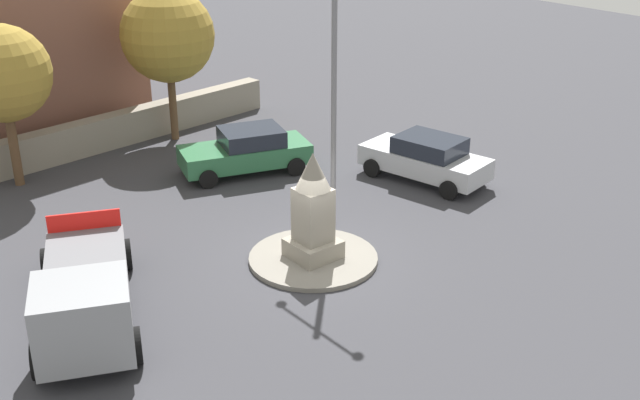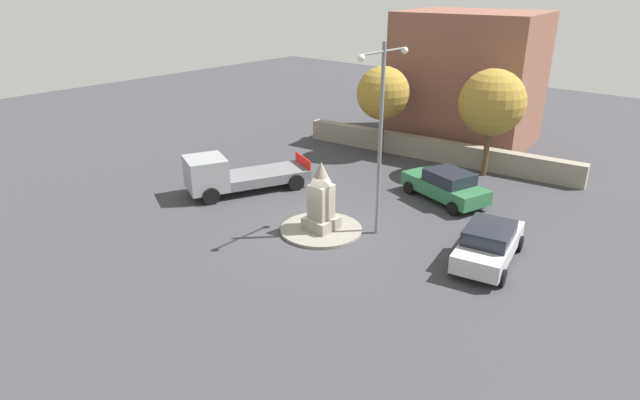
% 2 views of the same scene
% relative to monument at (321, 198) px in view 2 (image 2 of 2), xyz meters
% --- Properties ---
extents(ground_plane, '(80.00, 80.00, 0.00)m').
position_rel_monument_xyz_m(ground_plane, '(0.00, 0.00, -1.53)').
color(ground_plane, '#38383D').
extents(traffic_island, '(3.57, 3.57, 0.13)m').
position_rel_monument_xyz_m(traffic_island, '(0.00, 0.00, -1.46)').
color(traffic_island, gray).
rests_on(traffic_island, ground).
extents(monument, '(1.25, 1.25, 3.04)m').
position_rel_monument_xyz_m(monument, '(0.00, 0.00, 0.00)').
color(monument, gray).
rests_on(monument, traffic_island).
extents(streetlamp, '(3.14, 0.28, 8.00)m').
position_rel_monument_xyz_m(streetlamp, '(-1.42, 1.91, 3.30)').
color(streetlamp, slate).
rests_on(streetlamp, ground).
extents(car_green_parked_left, '(3.10, 4.81, 1.58)m').
position_rel_monument_xyz_m(car_green_parked_left, '(-6.62, 2.33, -0.72)').
color(car_green_parked_left, '#2D6B42').
rests_on(car_green_parked_left, ground).
extents(car_silver_far_side, '(4.66, 2.67, 1.58)m').
position_rel_monument_xyz_m(car_silver_far_side, '(-2.14, 6.64, -0.71)').
color(car_silver_far_side, '#B7BABF').
rests_on(car_silver_far_side, ground).
extents(truck_grey_approaching, '(6.47, 4.36, 2.04)m').
position_rel_monument_xyz_m(truck_grey_approaching, '(-0.49, -6.33, -0.57)').
color(truck_grey_approaching, gray).
rests_on(truck_grey_approaching, ground).
extents(stone_boundary_wall, '(2.73, 17.10, 1.26)m').
position_rel_monument_xyz_m(stone_boundary_wall, '(-11.93, -1.43, -0.90)').
color(stone_boundary_wall, gray).
rests_on(stone_boundary_wall, ground).
extents(corner_building, '(7.97, 9.21, 8.29)m').
position_rel_monument_xyz_m(corner_building, '(-16.90, -2.03, 2.62)').
color(corner_building, brown).
rests_on(corner_building, ground).
extents(tree_near_wall, '(3.17, 3.17, 5.43)m').
position_rel_monument_xyz_m(tree_near_wall, '(-10.58, -4.30, 2.30)').
color(tree_near_wall, brown).
rests_on(tree_near_wall, ground).
extents(tree_mid_cluster, '(3.53, 3.53, 5.85)m').
position_rel_monument_xyz_m(tree_mid_cluster, '(-11.35, 2.15, 2.55)').
color(tree_mid_cluster, brown).
rests_on(tree_mid_cluster, ground).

